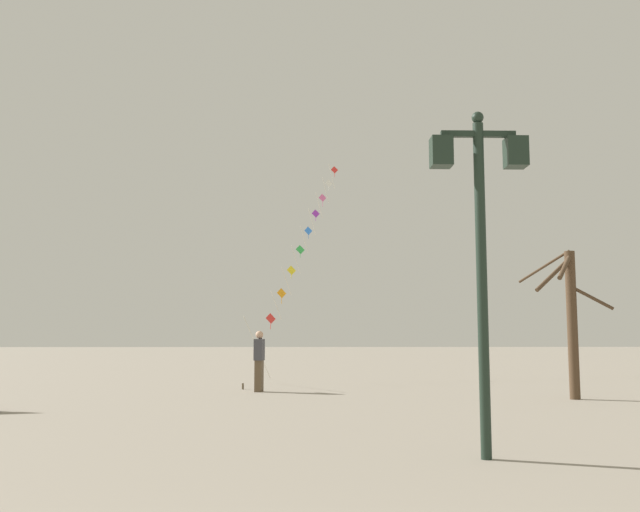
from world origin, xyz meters
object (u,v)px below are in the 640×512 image
twin_lantern_lamp_post (480,214)px  bare_tree (571,316)px  kite_flyer (259,359)px  kite_train (302,245)px

twin_lantern_lamp_post → bare_tree: size_ratio=1.22×
twin_lantern_lamp_post → kite_flyer: bearing=108.1°
twin_lantern_lamp_post → kite_train: bearing=97.5°
kite_flyer → bare_tree: bearing=-98.2°
kite_train → bare_tree: kite_train is taller
kite_flyer → kite_train: bearing=0.6°
kite_train → bare_tree: 12.41m
bare_tree → kite_flyer: bearing=161.9°
kite_train → kite_flyer: size_ratio=7.10×
kite_train → bare_tree: size_ratio=3.24×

